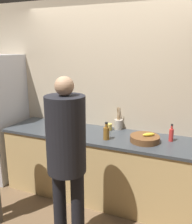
# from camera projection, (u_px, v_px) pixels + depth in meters

# --- Properties ---
(ground_plane) EXTENTS (14.00, 14.00, 0.00)m
(ground_plane) POSITION_uv_depth(u_px,v_px,m) (91.00, 212.00, 3.07)
(ground_plane) COLOR brown
(wall_back) EXTENTS (5.20, 0.06, 2.60)m
(wall_back) POSITION_uv_depth(u_px,v_px,m) (113.00, 98.00, 3.41)
(wall_back) COLOR #C6B293
(wall_back) RESTS_ON ground_plane
(counter) EXTENTS (2.67, 0.73, 0.89)m
(counter) POSITION_uv_depth(u_px,v_px,m) (103.00, 166.00, 3.31)
(counter) COLOR tan
(counter) RESTS_ON ground_plane
(person_center) EXTENTS (0.37, 0.37, 1.73)m
(person_center) POSITION_uv_depth(u_px,v_px,m) (67.00, 150.00, 2.31)
(person_center) COLOR black
(person_center) RESTS_ON ground_plane
(fruit_bowl) EXTENTS (0.35, 0.35, 0.11)m
(fruit_bowl) POSITION_uv_depth(u_px,v_px,m) (145.00, 139.00, 2.93)
(fruit_bowl) COLOR brown
(fruit_bowl) RESTS_ON counter
(utensil_crock) EXTENTS (0.11, 0.11, 0.30)m
(utensil_crock) POSITION_uv_depth(u_px,v_px,m) (118.00, 124.00, 3.37)
(utensil_crock) COLOR #ADA393
(utensil_crock) RESTS_ON counter
(bottle_red) EXTENTS (0.05, 0.05, 0.21)m
(bottle_red) POSITION_uv_depth(u_px,v_px,m) (171.00, 134.00, 2.94)
(bottle_red) COLOR red
(bottle_red) RESTS_ON counter
(bottle_amber) EXTENTS (0.07, 0.07, 0.22)m
(bottle_amber) POSITION_uv_depth(u_px,v_px,m) (106.00, 133.00, 2.99)
(bottle_amber) COLOR brown
(bottle_amber) RESTS_ON counter
(cup_yellow) EXTENTS (0.08, 0.08, 0.09)m
(cup_yellow) POSITION_uv_depth(u_px,v_px,m) (109.00, 127.00, 3.34)
(cup_yellow) COLOR gold
(cup_yellow) RESTS_ON counter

